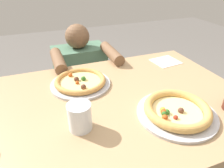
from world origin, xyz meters
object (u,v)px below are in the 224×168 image
(water_cup_clear, at_px, (80,116))
(pizza_near, at_px, (177,111))
(pizza_far, at_px, (80,82))
(diner_seated, at_px, (82,88))

(water_cup_clear, bearing_deg, pizza_near, -9.51)
(pizza_near, distance_m, water_cup_clear, 0.39)
(pizza_far, bearing_deg, diner_seated, 78.56)
(pizza_near, xyz_separation_m, pizza_far, (-0.31, 0.38, -0.00))
(water_cup_clear, bearing_deg, diner_seated, 78.01)
(diner_seated, bearing_deg, pizza_far, -101.44)
(pizza_near, height_order, water_cup_clear, water_cup_clear)
(water_cup_clear, bearing_deg, pizza_far, 77.16)
(pizza_near, bearing_deg, pizza_far, 129.76)
(pizza_near, xyz_separation_m, water_cup_clear, (-0.39, 0.06, 0.03))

